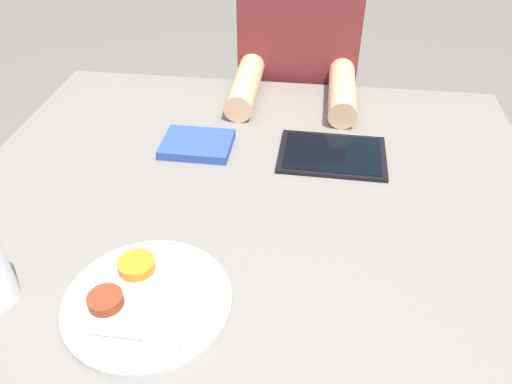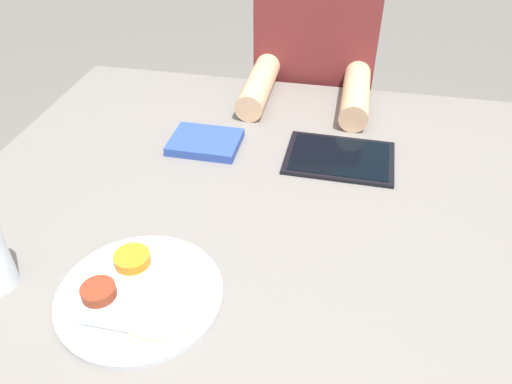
% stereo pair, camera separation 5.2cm
% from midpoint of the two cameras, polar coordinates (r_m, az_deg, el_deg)
% --- Properties ---
extents(dining_table, '(1.19, 1.06, 0.75)m').
position_cam_midpoint_polar(dining_table, '(1.27, -1.71, -14.02)').
color(dining_table, slate).
rests_on(dining_table, ground_plane).
extents(thali_tray, '(0.26, 0.26, 0.03)m').
position_cam_midpoint_polar(thali_tray, '(0.82, -14.07, -11.93)').
color(thali_tray, '#B7BABF').
rests_on(thali_tray, dining_table).
extents(red_notebook, '(0.16, 0.12, 0.02)m').
position_cam_midpoint_polar(red_notebook, '(1.15, -8.03, 5.34)').
color(red_notebook, silver).
rests_on(red_notebook, dining_table).
extents(tablet_device, '(0.24, 0.17, 0.01)m').
position_cam_midpoint_polar(tablet_device, '(1.12, 7.39, 4.25)').
color(tablet_device, black).
rests_on(tablet_device, dining_table).
extents(person_diner, '(0.34, 0.48, 1.24)m').
position_cam_midpoint_polar(person_diner, '(1.61, 3.60, 9.12)').
color(person_diner, black).
rests_on(person_diner, ground_plane).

